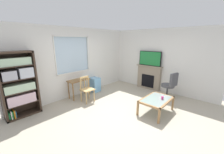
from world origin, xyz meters
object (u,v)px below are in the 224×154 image
office_chair (170,84)px  coffee_table (156,101)px  wooden_chair (87,89)px  plastic_drawer_unit (95,84)px  sippy_cup (162,98)px  tv (150,58)px  bookshelf (19,84)px  fireplace (149,77)px  desk_under_window (79,83)px

office_chair → coffee_table: size_ratio=0.93×
wooden_chair → plastic_drawer_unit: bearing=33.2°
coffee_table → sippy_cup: bearing=-58.3°
tv → coffee_table: 2.39m
bookshelf → sippy_cup: 4.14m
bookshelf → wooden_chair: bookshelf is taller
sippy_cup → wooden_chair: bearing=112.7°
coffee_table → sippy_cup: 0.19m
fireplace → coffee_table: 2.20m
fireplace → plastic_drawer_unit: bearing=140.1°
fireplace → sippy_cup: fireplace is taller
fireplace → tv: size_ratio=1.16×
bookshelf → fireplace: (4.59, -1.61, -0.43)m
wooden_chair → office_chair: bearing=-43.1°
desk_under_window → plastic_drawer_unit: bearing=3.4°
coffee_table → office_chair: bearing=4.5°
tv → sippy_cup: 2.37m
plastic_drawer_unit → office_chair: office_chair is taller
wooden_chair → fireplace: size_ratio=0.78×
bookshelf → fireplace: size_ratio=1.61×
bookshelf → desk_under_window: bearing=-3.2°
office_chair → sippy_cup: bearing=-169.0°
bookshelf → plastic_drawer_unit: 2.81m
office_chair → tv: bearing=67.7°
bookshelf → plastic_drawer_unit: size_ratio=3.11×
coffee_table → wooden_chair: bearing=112.1°
desk_under_window → sippy_cup: desk_under_window is taller
bookshelf → wooden_chair: 2.03m
tv → coffee_table: bearing=-146.0°
wooden_chair → plastic_drawer_unit: size_ratio=1.50×
office_chair → coffee_table: office_chair is taller
wooden_chair → tv: tv is taller
fireplace → coffee_table: size_ratio=1.08×
desk_under_window → coffee_table: size_ratio=0.76×
sippy_cup → tv: bearing=38.2°
plastic_drawer_unit → fireplace: (1.86, -1.55, 0.24)m
coffee_table → sippy_cup: (0.09, -0.14, 0.10)m
wooden_chair → office_chair: office_chair is taller
wooden_chair → fireplace: 2.90m
tv → sippy_cup: bearing=-141.8°
fireplace → wooden_chair: bearing=160.0°
plastic_drawer_unit → tv: size_ratio=0.60×
fireplace → coffee_table: (-1.82, -1.22, -0.15)m
wooden_chair → plastic_drawer_unit: 1.04m
plastic_drawer_unit → coffee_table: bearing=-89.3°
desk_under_window → bookshelf: bearing=176.8°
plastic_drawer_unit → tv: (1.84, -1.55, 1.08)m
tv → coffee_table: size_ratio=0.93×
desk_under_window → fireplace: 3.08m
desk_under_window → sippy_cup: bearing=-71.6°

